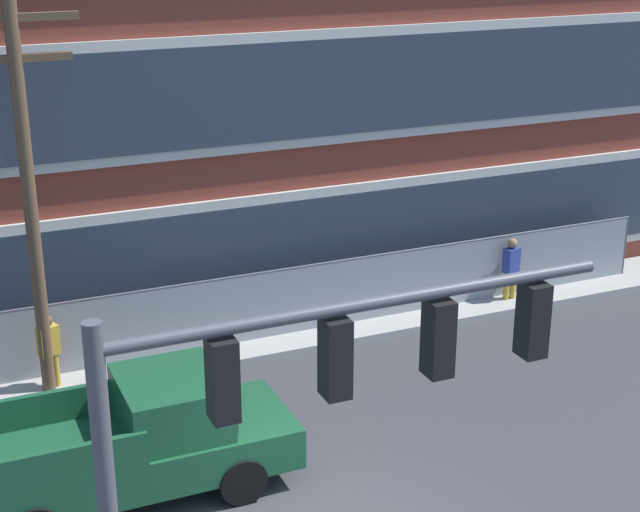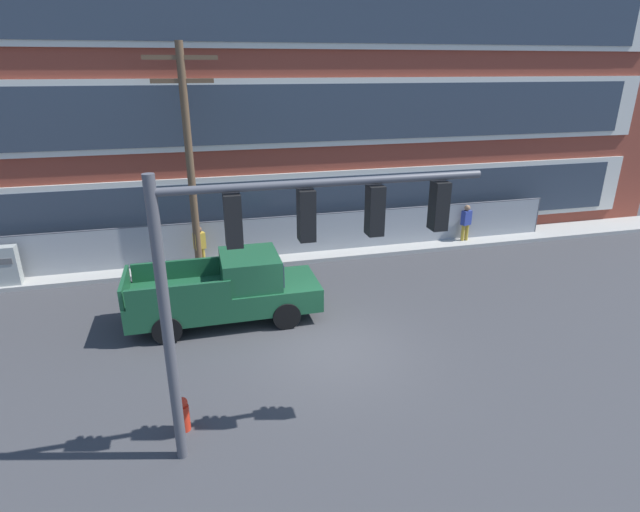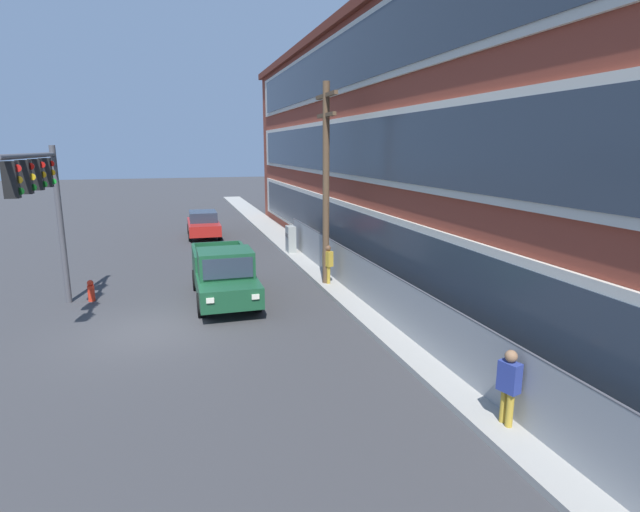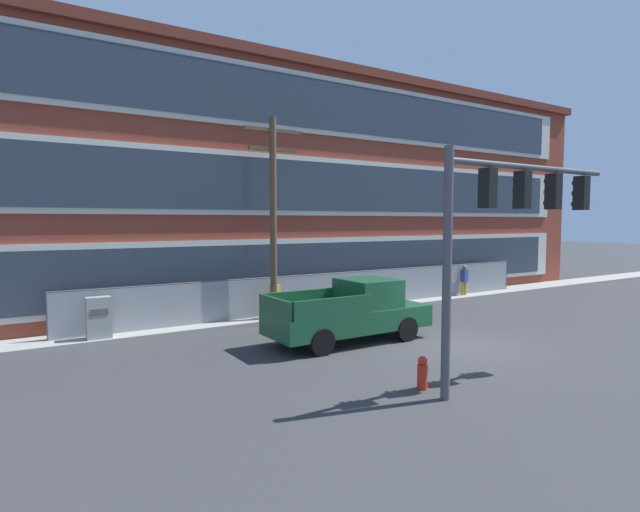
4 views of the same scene
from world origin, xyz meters
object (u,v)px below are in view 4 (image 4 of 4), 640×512
at_px(electrical_cabinet, 99,320).
at_px(fire_hydrant, 422,373).
at_px(utility_pole_near_corner, 273,210).
at_px(pickup_truck_dark_green, 352,312).
at_px(traffic_signal_mast, 510,212).
at_px(pedestrian_by_fence, 275,297).
at_px(pedestrian_near_cabinet, 464,279).

distance_m(electrical_cabinet, fire_hydrant, 10.40).
xyz_separation_m(electrical_cabinet, fire_hydrant, (5.66, -8.72, -0.37)).
bearing_deg(utility_pole_near_corner, electrical_cabinet, 179.60).
distance_m(pickup_truck_dark_green, utility_pole_near_corner, 5.33).
bearing_deg(traffic_signal_mast, pedestrian_by_fence, 98.23).
xyz_separation_m(traffic_signal_mast, utility_pole_near_corner, (-1.45, 9.42, 0.21)).
relative_size(electrical_cabinet, pedestrian_near_cabinet, 0.89).
distance_m(traffic_signal_mast, pickup_truck_dark_green, 6.27).
bearing_deg(traffic_signal_mast, pedestrian_near_cabinet, 45.71).
relative_size(pickup_truck_dark_green, pedestrian_by_fence, 3.26).
relative_size(pickup_truck_dark_green, fire_hydrant, 7.07).
bearing_deg(pedestrian_by_fence, pedestrian_near_cabinet, 1.19).
height_order(utility_pole_near_corner, pedestrian_by_fence, utility_pole_near_corner).
bearing_deg(utility_pole_near_corner, traffic_signal_mast, -81.26).
relative_size(electrical_cabinet, pedestrian_by_fence, 0.89).
xyz_separation_m(traffic_signal_mast, pedestrian_near_cabinet, (9.47, 9.71, -3.14)).
distance_m(traffic_signal_mast, pedestrian_by_fence, 10.09).
relative_size(pickup_truck_dark_green, electrical_cabinet, 3.68).
height_order(utility_pole_near_corner, fire_hydrant, utility_pole_near_corner).
height_order(traffic_signal_mast, utility_pole_near_corner, utility_pole_near_corner).
xyz_separation_m(utility_pole_near_corner, fire_hydrant, (-0.56, -8.67, -3.94)).
bearing_deg(utility_pole_near_corner, pickup_truck_dark_green, -79.15).
distance_m(electrical_cabinet, pedestrian_near_cabinet, 17.15).
bearing_deg(pedestrian_by_fence, pickup_truck_dark_green, -80.34).
bearing_deg(traffic_signal_mast, fire_hydrant, 159.56).
bearing_deg(pedestrian_near_cabinet, utility_pole_near_corner, -178.49).
bearing_deg(electrical_cabinet, pedestrian_near_cabinet, 0.82).
distance_m(utility_pole_near_corner, pedestrian_near_cabinet, 11.43).
bearing_deg(traffic_signal_mast, utility_pole_near_corner, 98.74).
distance_m(pickup_truck_dark_green, electrical_cabinet, 8.11).
xyz_separation_m(pedestrian_near_cabinet, fire_hydrant, (-11.48, -8.96, -0.59)).
distance_m(pedestrian_near_cabinet, pedestrian_by_fence, 10.85).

